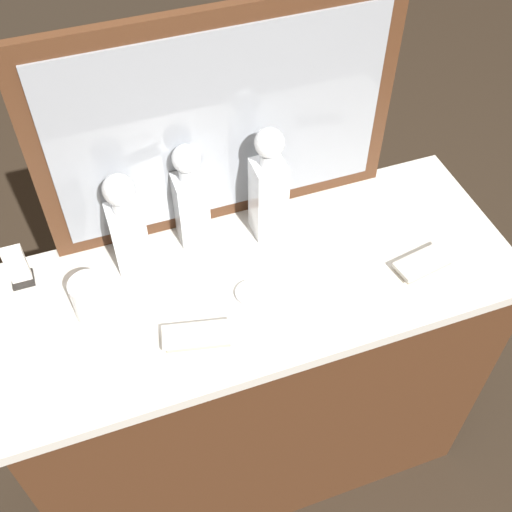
{
  "coord_description": "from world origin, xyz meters",
  "views": [
    {
      "loc": [
        -0.31,
        -0.88,
        2.07
      ],
      "look_at": [
        0.0,
        0.0,
        1.0
      ],
      "focal_mm": 44.75,
      "sensor_mm": 36.0,
      "label": 1
    }
  ],
  "objects_px": {
    "crystal_decanter_right": "(191,204)",
    "napkin_holder": "(18,268)",
    "crystal_decanter_front": "(268,193)",
    "silver_brush_rear": "(198,336)",
    "porcelain_dish": "(251,294)",
    "crystal_decanter_left": "(128,230)",
    "silver_brush_far_left": "(423,263)",
    "crystal_tumbler_rear": "(92,300)"
  },
  "relations": [
    {
      "from": "porcelain_dish",
      "to": "crystal_decanter_front",
      "type": "bearing_deg",
      "value": 59.47
    },
    {
      "from": "crystal_decanter_right",
      "to": "porcelain_dish",
      "type": "bearing_deg",
      "value": -71.91
    },
    {
      "from": "crystal_decanter_right",
      "to": "crystal_decanter_left",
      "type": "bearing_deg",
      "value": -169.75
    },
    {
      "from": "silver_brush_rear",
      "to": "crystal_decanter_right",
      "type": "bearing_deg",
      "value": 75.42
    },
    {
      "from": "crystal_tumbler_rear",
      "to": "crystal_decanter_right",
      "type": "bearing_deg",
      "value": 28.7
    },
    {
      "from": "crystal_decanter_right",
      "to": "crystal_decanter_left",
      "type": "distance_m",
      "value": 0.16
    },
    {
      "from": "crystal_decanter_front",
      "to": "silver_brush_rear",
      "type": "distance_m",
      "value": 0.38
    },
    {
      "from": "crystal_decanter_left",
      "to": "napkin_holder",
      "type": "distance_m",
      "value": 0.26
    },
    {
      "from": "silver_brush_far_left",
      "to": "porcelain_dish",
      "type": "xyz_separation_m",
      "value": [
        -0.41,
        0.06,
        -0.01
      ]
    },
    {
      "from": "crystal_decanter_right",
      "to": "silver_brush_rear",
      "type": "bearing_deg",
      "value": -104.58
    },
    {
      "from": "crystal_decanter_front",
      "to": "silver_brush_far_left",
      "type": "height_order",
      "value": "crystal_decanter_front"
    },
    {
      "from": "porcelain_dish",
      "to": "napkin_holder",
      "type": "distance_m",
      "value": 0.53
    },
    {
      "from": "porcelain_dish",
      "to": "crystal_tumbler_rear",
      "type": "bearing_deg",
      "value": 168.32
    },
    {
      "from": "crystal_decanter_front",
      "to": "silver_brush_rear",
      "type": "relative_size",
      "value": 1.91
    },
    {
      "from": "crystal_decanter_right",
      "to": "crystal_tumbler_rear",
      "type": "distance_m",
      "value": 0.32
    },
    {
      "from": "silver_brush_rear",
      "to": "porcelain_dish",
      "type": "bearing_deg",
      "value": 26.69
    },
    {
      "from": "napkin_holder",
      "to": "crystal_decanter_left",
      "type": "bearing_deg",
      "value": -6.18
    },
    {
      "from": "crystal_decanter_left",
      "to": "crystal_decanter_right",
      "type": "bearing_deg",
      "value": 10.25
    },
    {
      "from": "crystal_decanter_left",
      "to": "silver_brush_rear",
      "type": "distance_m",
      "value": 0.29
    },
    {
      "from": "silver_brush_rear",
      "to": "crystal_decanter_left",
      "type": "bearing_deg",
      "value": 106.87
    },
    {
      "from": "crystal_decanter_left",
      "to": "silver_brush_rear",
      "type": "xyz_separation_m",
      "value": [
        0.08,
        -0.27,
        -0.09
      ]
    },
    {
      "from": "crystal_decanter_right",
      "to": "napkin_holder",
      "type": "height_order",
      "value": "crystal_decanter_right"
    },
    {
      "from": "crystal_tumbler_rear",
      "to": "napkin_holder",
      "type": "height_order",
      "value": "napkin_holder"
    },
    {
      "from": "silver_brush_rear",
      "to": "porcelain_dish",
      "type": "relative_size",
      "value": 2.19
    },
    {
      "from": "crystal_decanter_front",
      "to": "porcelain_dish",
      "type": "bearing_deg",
      "value": -120.53
    },
    {
      "from": "crystal_decanter_right",
      "to": "napkin_holder",
      "type": "xyz_separation_m",
      "value": [
        -0.41,
        -0.0,
        -0.07
      ]
    },
    {
      "from": "crystal_tumbler_rear",
      "to": "napkin_holder",
      "type": "relative_size",
      "value": 0.94
    },
    {
      "from": "crystal_decanter_left",
      "to": "silver_brush_far_left",
      "type": "xyz_separation_m",
      "value": [
        0.64,
        -0.25,
        -0.09
      ]
    },
    {
      "from": "crystal_decanter_front",
      "to": "crystal_tumbler_rear",
      "type": "xyz_separation_m",
      "value": [
        -0.45,
        -0.11,
        -0.08
      ]
    },
    {
      "from": "crystal_decanter_right",
      "to": "crystal_decanter_left",
      "type": "height_order",
      "value": "crystal_decanter_right"
    },
    {
      "from": "crystal_tumbler_rear",
      "to": "silver_brush_far_left",
      "type": "height_order",
      "value": "crystal_tumbler_rear"
    },
    {
      "from": "crystal_decanter_right",
      "to": "napkin_holder",
      "type": "relative_size",
      "value": 2.55
    },
    {
      "from": "silver_brush_rear",
      "to": "napkin_holder",
      "type": "xyz_separation_m",
      "value": [
        -0.34,
        0.29,
        0.03
      ]
    },
    {
      "from": "crystal_decanter_left",
      "to": "porcelain_dish",
      "type": "relative_size",
      "value": 3.63
    },
    {
      "from": "porcelain_dish",
      "to": "silver_brush_rear",
      "type": "bearing_deg",
      "value": -153.31
    },
    {
      "from": "crystal_decanter_left",
      "to": "crystal_tumbler_rear",
      "type": "distance_m",
      "value": 0.18
    },
    {
      "from": "silver_brush_rear",
      "to": "napkin_holder",
      "type": "distance_m",
      "value": 0.45
    },
    {
      "from": "crystal_decanter_right",
      "to": "silver_brush_rear",
      "type": "distance_m",
      "value": 0.32
    },
    {
      "from": "crystal_tumbler_rear",
      "to": "silver_brush_rear",
      "type": "height_order",
      "value": "crystal_tumbler_rear"
    },
    {
      "from": "crystal_decanter_right",
      "to": "napkin_holder",
      "type": "bearing_deg",
      "value": -179.9
    },
    {
      "from": "silver_brush_rear",
      "to": "silver_brush_far_left",
      "type": "xyz_separation_m",
      "value": [
        0.55,
        0.02,
        0.0
      ]
    },
    {
      "from": "crystal_decanter_front",
      "to": "crystal_tumbler_rear",
      "type": "relative_size",
      "value": 2.96
    }
  ]
}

